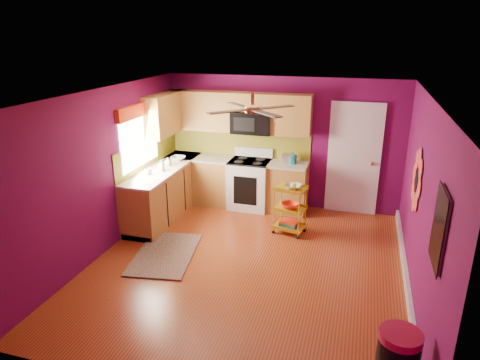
% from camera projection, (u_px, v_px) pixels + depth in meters
% --- Properties ---
extents(ground, '(5.00, 5.00, 0.00)m').
position_uv_depth(ground, '(247.00, 265.00, 6.33)').
color(ground, maroon).
rests_on(ground, ground).
extents(room_envelope, '(4.54, 5.04, 2.52)m').
position_uv_depth(room_envelope, '(250.00, 160.00, 5.78)').
color(room_envelope, '#620B47').
rests_on(room_envelope, ground).
extents(lower_cabinets, '(2.81, 2.31, 0.94)m').
position_uv_depth(lower_cabinets, '(205.00, 188.00, 8.19)').
color(lower_cabinets, olive).
rests_on(lower_cabinets, ground).
extents(electric_range, '(0.76, 0.66, 1.13)m').
position_uv_depth(electric_range, '(250.00, 183.00, 8.28)').
color(electric_range, white).
rests_on(electric_range, ground).
extents(upper_cabinetry, '(2.80, 2.30, 1.26)m').
position_uv_depth(upper_cabinetry, '(215.00, 114.00, 8.03)').
color(upper_cabinetry, olive).
rests_on(upper_cabinetry, ground).
extents(left_window, '(0.08, 1.35, 1.08)m').
position_uv_depth(left_window, '(139.00, 126.00, 7.29)').
color(left_window, white).
rests_on(left_window, ground).
extents(panel_door, '(0.95, 0.11, 2.15)m').
position_uv_depth(panel_door, '(354.00, 160.00, 7.87)').
color(panel_door, white).
rests_on(panel_door, ground).
extents(right_wall_art, '(0.04, 2.74, 1.04)m').
position_uv_depth(right_wall_art, '(425.00, 198.00, 4.95)').
color(right_wall_art, black).
rests_on(right_wall_art, ground).
extents(ceiling_fan, '(1.01, 1.01, 0.26)m').
position_uv_depth(ceiling_fan, '(252.00, 109.00, 5.75)').
color(ceiling_fan, '#BF8C3F').
rests_on(ceiling_fan, ground).
extents(shag_rug, '(1.08, 1.53, 0.02)m').
position_uv_depth(shag_rug, '(165.00, 254.00, 6.62)').
color(shag_rug, black).
rests_on(shag_rug, ground).
extents(rolling_cart, '(0.57, 0.47, 0.91)m').
position_uv_depth(rolling_cart, '(290.00, 207.00, 7.19)').
color(rolling_cart, gold).
rests_on(rolling_cart, ground).
extents(teal_kettle, '(0.18, 0.18, 0.21)m').
position_uv_depth(teal_kettle, '(292.00, 159.00, 7.95)').
color(teal_kettle, teal).
rests_on(teal_kettle, lower_cabinets).
extents(toaster, '(0.22, 0.15, 0.18)m').
position_uv_depth(toaster, '(289.00, 159.00, 7.96)').
color(toaster, beige).
rests_on(toaster, lower_cabinets).
extents(soap_bottle_a, '(0.09, 0.09, 0.20)m').
position_uv_depth(soap_bottle_a, '(161.00, 166.00, 7.52)').
color(soap_bottle_a, '#EA3F72').
rests_on(soap_bottle_a, lower_cabinets).
extents(soap_bottle_b, '(0.12, 0.12, 0.16)m').
position_uv_depth(soap_bottle_b, '(168.00, 161.00, 7.82)').
color(soap_bottle_b, white).
rests_on(soap_bottle_b, lower_cabinets).
extents(counter_dish, '(0.27, 0.27, 0.07)m').
position_uv_depth(counter_dish, '(178.00, 158.00, 8.18)').
color(counter_dish, white).
rests_on(counter_dish, lower_cabinets).
extents(counter_cup, '(0.13, 0.13, 0.10)m').
position_uv_depth(counter_cup, '(148.00, 171.00, 7.36)').
color(counter_cup, white).
rests_on(counter_cup, lower_cabinets).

